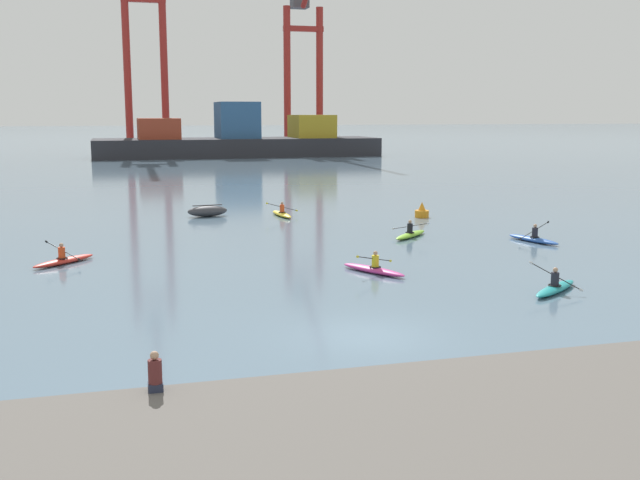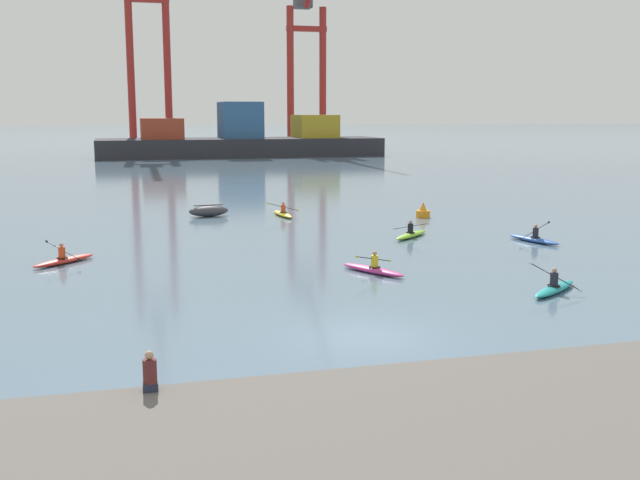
{
  "view_description": "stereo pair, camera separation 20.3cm",
  "coord_description": "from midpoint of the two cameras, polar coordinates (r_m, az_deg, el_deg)",
  "views": [
    {
      "loc": [
        -7.13,
        -20.55,
        6.63
      ],
      "look_at": [
        2.37,
        13.72,
        0.6
      ],
      "focal_mm": 42.05,
      "sensor_mm": 36.0,
      "label": 1
    },
    {
      "loc": [
        -6.93,
        -20.6,
        6.63
      ],
      "look_at": [
        2.37,
        13.72,
        0.6
      ],
      "focal_mm": 42.05,
      "sensor_mm": 36.0,
      "label": 2
    }
  ],
  "objects": [
    {
      "name": "kayak_red",
      "position": [
        35.32,
        -19.08,
        -1.44
      ],
      "size": [
        2.82,
        2.84,
        1.0
      ],
      "color": "red",
      "rests_on": "ground"
    },
    {
      "name": "seated_onlooker",
      "position": [
        16.75,
        -12.78,
        -9.88
      ],
      "size": [
        0.32,
        0.3,
        0.9
      ],
      "color": "#23283D",
      "rests_on": "stone_quay"
    },
    {
      "name": "kayak_yellow",
      "position": [
        48.92,
        -3.05,
        2.02
      ],
      "size": [
        2.22,
        3.44,
        0.97
      ],
      "color": "yellow",
      "rests_on": "ground"
    },
    {
      "name": "ground_plane",
      "position": [
        22.73,
        3.25,
        -7.35
      ],
      "size": [
        800.0,
        800.0,
        0.0
      ],
      "primitive_type": "plane",
      "color": "slate"
    },
    {
      "name": "gantry_crane_east_mid",
      "position": [
        130.92,
        -1.26,
        14.09
      ],
      "size": [
        6.93,
        18.35,
        34.06
      ],
      "color": "maroon",
      "rests_on": "ground"
    },
    {
      "name": "kayak_blue",
      "position": [
        40.59,
        15.79,
        0.1
      ],
      "size": [
        2.11,
        3.44,
        1.06
      ],
      "color": "#2856B2",
      "rests_on": "ground"
    },
    {
      "name": "container_barge",
      "position": [
        117.98,
        -6.28,
        7.54
      ],
      "size": [
        43.43,
        11.48,
        8.35
      ],
      "color": "#28282D",
      "rests_on": "ground"
    },
    {
      "name": "kayak_lime",
      "position": [
        40.81,
        6.76,
        0.45
      ],
      "size": [
        2.9,
        2.75,
        0.95
      ],
      "color": "#7ABC2D",
      "rests_on": "ground"
    },
    {
      "name": "gantry_crane_west_mid",
      "position": [
        128.66,
        -13.25,
        14.88
      ],
      "size": [
        7.1,
        15.2,
        38.21
      ],
      "color": "maroon",
      "rests_on": "ground"
    },
    {
      "name": "kayak_teal",
      "position": [
        29.5,
        17.29,
        -3.46
      ],
      "size": [
        3.1,
        2.48,
        1.08
      ],
      "color": "teal",
      "rests_on": "ground"
    },
    {
      "name": "kayak_magenta",
      "position": [
        31.55,
        3.92,
        -2.21
      ],
      "size": [
        2.13,
        3.28,
        0.95
      ],
      "color": "#C13384",
      "rests_on": "ground"
    },
    {
      "name": "capsized_dinghy",
      "position": [
        49.28,
        -8.68,
        2.19
      ],
      "size": [
        2.71,
        1.4,
        0.76
      ],
      "color": "#38383D",
      "rests_on": "ground"
    },
    {
      "name": "channel_buoy",
      "position": [
        48.72,
        7.64,
        2.14
      ],
      "size": [
        0.9,
        0.9,
        1.0
      ],
      "color": "orange",
      "rests_on": "ground"
    }
  ]
}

